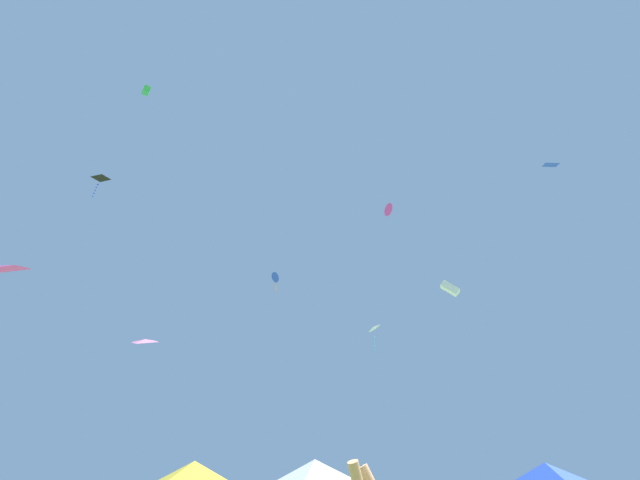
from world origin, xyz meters
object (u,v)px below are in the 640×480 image
object	(u,v)px
kite_pink_diamond	(145,340)
kite_magenta_delta	(388,209)
kite_blue_delta	(276,278)
kite_green_box	(146,91)
kite_white_box	(450,288)
canopy_tent_yellow	(192,476)
kite_white_delta	(374,329)
canopy_tent_white	(315,476)
kite_blue_diamond	(551,164)
kite_black_diamond	(100,179)

from	to	relation	value
kite_pink_diamond	kite_magenta_delta	distance (m)	21.15
kite_blue_delta	kite_green_box	bearing A→B (deg)	-98.30
kite_green_box	kite_white_box	bearing A→B (deg)	35.82
kite_white_box	kite_magenta_delta	world-z (taller)	kite_magenta_delta
canopy_tent_yellow	kite_white_delta	size ratio (longest dim) A/B	1.61
kite_magenta_delta	kite_green_box	size ratio (longest dim) A/B	1.34
canopy_tent_white	kite_pink_diamond	world-z (taller)	kite_pink_diamond
kite_blue_diamond	kite_white_box	distance (m)	10.50
kite_blue_diamond	kite_pink_diamond	bearing A→B (deg)	-179.06
kite_pink_diamond	kite_white_delta	distance (m)	17.46
canopy_tent_yellow	kite_blue_diamond	world-z (taller)	kite_blue_diamond
kite_black_diamond	kite_green_box	bearing A→B (deg)	-39.36
kite_white_delta	kite_black_diamond	size ratio (longest dim) A/B	1.28
kite_pink_diamond	kite_black_diamond	world-z (taller)	kite_black_diamond
kite_magenta_delta	kite_green_box	world-z (taller)	kite_green_box
kite_white_box	kite_green_box	bearing A→B (deg)	-144.18
kite_white_box	canopy_tent_white	bearing A→B (deg)	-124.85
kite_green_box	kite_blue_diamond	bearing A→B (deg)	15.04
canopy_tent_yellow	kite_white_box	distance (m)	20.17
kite_white_delta	kite_black_diamond	bearing A→B (deg)	-141.10
kite_blue_diamond	kite_magenta_delta	world-z (taller)	kite_magenta_delta
kite_white_box	kite_white_delta	bearing A→B (deg)	145.06
kite_blue_delta	kite_magenta_delta	distance (m)	14.51
canopy_tent_white	kite_blue_diamond	world-z (taller)	kite_blue_diamond
kite_blue_delta	kite_magenta_delta	size ratio (longest dim) A/B	1.79
canopy_tent_white	kite_pink_diamond	distance (m)	13.24
canopy_tent_white	kite_blue_delta	bearing A→B (deg)	112.52
kite_blue_diamond	kite_green_box	world-z (taller)	kite_green_box
canopy_tent_yellow	kite_pink_diamond	size ratio (longest dim) A/B	2.15
kite_black_diamond	kite_magenta_delta	bearing A→B (deg)	26.44
kite_pink_diamond	kite_black_diamond	size ratio (longest dim) A/B	0.95
kite_blue_delta	kite_pink_diamond	world-z (taller)	kite_blue_delta
kite_pink_diamond	kite_white_box	bearing A→B (deg)	21.45
kite_white_box	kite_magenta_delta	bearing A→B (deg)	-176.46
kite_blue_diamond	kite_magenta_delta	distance (m)	12.57
canopy_tent_white	kite_white_box	world-z (taller)	kite_white_box
kite_green_box	canopy_tent_white	bearing A→B (deg)	11.98
kite_black_diamond	kite_blue_delta	bearing A→B (deg)	66.97
canopy_tent_yellow	kite_magenta_delta	bearing A→B (deg)	42.31
kite_pink_diamond	kite_green_box	distance (m)	15.97
canopy_tent_white	kite_blue_diamond	xyz separation A→B (m)	(14.38, 4.49, 17.17)
kite_blue_delta	kite_blue_diamond	xyz separation A→B (m)	(22.27, -14.55, -2.44)
kite_white_box	kite_magenta_delta	distance (m)	8.79
canopy_tent_white	kite_black_diamond	world-z (taller)	kite_black_diamond
kite_magenta_delta	kite_white_delta	distance (m)	10.14
kite_pink_diamond	kite_white_box	xyz separation A→B (m)	(18.34, 7.20, 5.55)
kite_black_diamond	canopy_tent_white	bearing A→B (deg)	-4.79
canopy_tent_white	kite_black_diamond	distance (m)	23.61
kite_black_diamond	kite_pink_diamond	bearing A→B (deg)	29.36
kite_pink_diamond	kite_white_box	distance (m)	20.47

